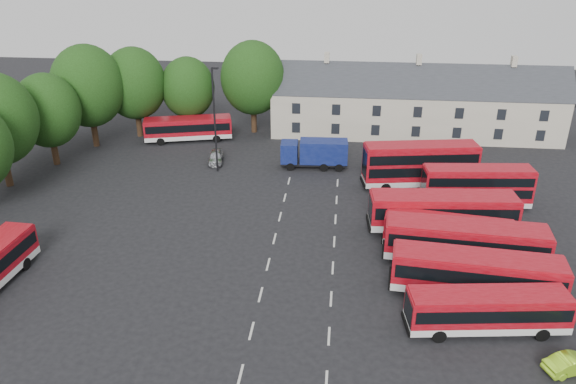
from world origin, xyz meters
name	(u,v)px	position (x,y,z in m)	size (l,w,h in m)	color
ground	(271,251)	(0.00, 0.00, 0.00)	(140.00, 140.00, 0.00)	black
lane_markings	(304,240)	(2.50, 2.00, 0.01)	(5.15, 33.80, 0.01)	beige
treeline	(107,98)	(-20.74, 19.36, 6.68)	(29.92, 32.59, 12.01)	black
terrace_houses	(415,105)	(14.00, 30.00, 3.86)	(35.70, 7.13, 10.06)	beige
bus_row_a	(488,308)	(14.95, -8.41, 1.73)	(10.38, 3.57, 2.87)	silver
bus_row_b	(477,272)	(14.97, -4.57, 1.97)	(11.79, 3.76, 3.28)	silver
bus_row_c	(465,240)	(14.95, -0.31, 2.05)	(12.22, 3.73, 3.40)	silver
bus_row_d	(448,231)	(14.00, 1.66, 1.70)	(10.25, 3.70, 2.83)	silver
bus_row_e	(443,210)	(13.99, 4.70, 2.08)	(12.41, 3.77, 3.46)	silver
bus_dd_south	(477,185)	(17.76, 9.71, 2.29)	(9.98, 3.14, 4.02)	silver
bus_dd_north	(420,163)	(13.06, 13.87, 2.60)	(11.39, 4.31, 4.56)	silver
bus_north	(188,127)	(-13.41, 24.78, 1.77)	(10.67, 4.94, 2.94)	silver
box_truck	(315,152)	(2.45, 17.87, 1.75)	(7.21, 2.54, 3.11)	black
silver_car	(216,157)	(-8.61, 18.29, 0.66)	(1.55, 3.85, 1.31)	#B3B5BB
lime_car	(572,363)	(19.20, -11.66, 0.56)	(1.18, 3.40, 1.12)	#98D821
lamppost	(215,118)	(-7.86, 15.80, 5.97)	(0.78, 0.38, 11.19)	black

